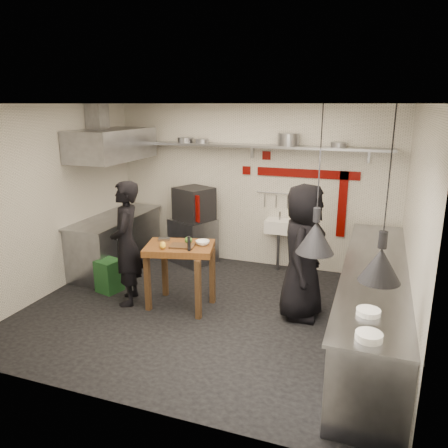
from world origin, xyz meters
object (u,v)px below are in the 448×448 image
(chef_left, at_px, (126,243))
(chef_right, at_px, (303,252))
(green_bin, at_px, (109,276))
(prep_table, at_px, (180,276))
(combi_oven, at_px, (194,204))
(oven_stand, at_px, (193,241))

(chef_left, xyz_separation_m, chef_right, (2.43, 0.41, 0.02))
(chef_right, bearing_deg, green_bin, 96.16)
(prep_table, xyz_separation_m, chef_right, (1.65, 0.29, 0.45))
(combi_oven, bearing_deg, oven_stand, -170.76)
(chef_right, bearing_deg, prep_table, 102.49)
(oven_stand, xyz_separation_m, prep_table, (0.57, -1.74, 0.06))
(oven_stand, xyz_separation_m, chef_left, (-0.21, -1.85, 0.49))
(oven_stand, bearing_deg, chef_left, -71.50)
(combi_oven, bearing_deg, chef_right, -8.42)
(oven_stand, xyz_separation_m, combi_oven, (0.03, -0.01, 0.69))
(green_bin, relative_size, chef_left, 0.28)
(prep_table, relative_size, chef_right, 0.50)
(oven_stand, height_order, combi_oven, combi_oven)
(chef_right, bearing_deg, chef_left, 102.05)
(prep_table, relative_size, chef_left, 0.52)
(combi_oven, distance_m, chef_right, 2.62)
(combi_oven, distance_m, prep_table, 1.91)
(green_bin, bearing_deg, combi_oven, 65.81)
(oven_stand, bearing_deg, prep_table, -47.03)
(prep_table, bearing_deg, chef_right, -4.55)
(prep_table, bearing_deg, green_bin, 160.73)
(combi_oven, distance_m, chef_left, 1.87)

